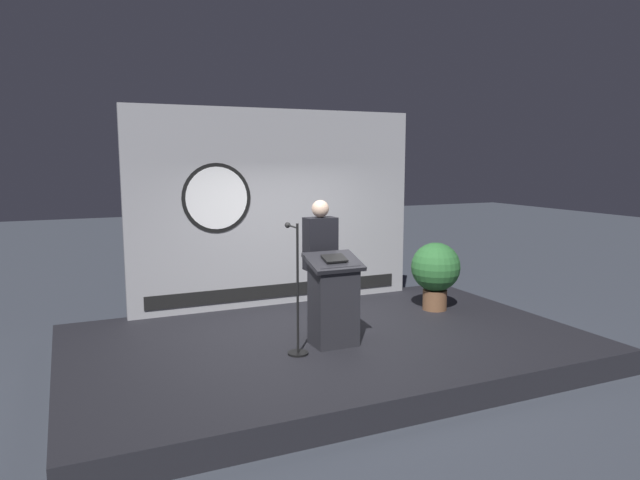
{
  "coord_description": "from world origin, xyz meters",
  "views": [
    {
      "loc": [
        -2.97,
        -6.37,
        2.55
      ],
      "look_at": [
        -0.06,
        0.1,
        1.54
      ],
      "focal_mm": 32.11,
      "sensor_mm": 36.0,
      "label": 1
    }
  ],
  "objects_px": {
    "microphone_stand": "(296,309)",
    "potted_plant": "(436,270)",
    "speaker_person": "(320,266)",
    "podium": "(334,301)"
  },
  "relations": [
    {
      "from": "podium",
      "to": "potted_plant",
      "type": "height_order",
      "value": "podium"
    },
    {
      "from": "speaker_person",
      "to": "potted_plant",
      "type": "xyz_separation_m",
      "value": [
        2.05,
        0.37,
        -0.28
      ]
    },
    {
      "from": "podium",
      "to": "speaker_person",
      "type": "bearing_deg",
      "value": 85.25
    },
    {
      "from": "microphone_stand",
      "to": "potted_plant",
      "type": "distance_m",
      "value": 2.79
    },
    {
      "from": "microphone_stand",
      "to": "potted_plant",
      "type": "relative_size",
      "value": 1.5
    },
    {
      "from": "potted_plant",
      "to": "speaker_person",
      "type": "bearing_deg",
      "value": -169.74
    },
    {
      "from": "podium",
      "to": "potted_plant",
      "type": "relative_size",
      "value": 1.11
    },
    {
      "from": "speaker_person",
      "to": "microphone_stand",
      "type": "height_order",
      "value": "speaker_person"
    },
    {
      "from": "podium",
      "to": "potted_plant",
      "type": "bearing_deg",
      "value": 22.16
    },
    {
      "from": "microphone_stand",
      "to": "potted_plant",
      "type": "xyz_separation_m",
      "value": [
        2.62,
        0.96,
        0.07
      ]
    }
  ]
}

